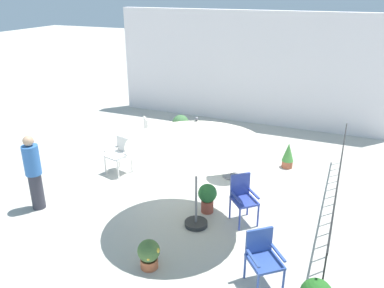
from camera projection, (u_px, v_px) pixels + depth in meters
name	position (u px, v px, depth m)	size (l,w,h in m)	color
ground_plane	(188.00, 184.00, 8.94)	(60.00, 60.00, 0.00)	#B7B3A7
villa_facade	(248.00, 68.00, 12.47)	(8.96, 0.30, 3.57)	white
terrace_railing	(338.00, 183.00, 7.53)	(0.03, 5.57, 1.01)	black
patio_umbrella_0	(196.00, 133.00, 6.67)	(2.50, 2.50, 2.18)	#2D2D2D
cafe_table_0	(232.00, 156.00, 9.08)	(0.76, 0.76, 0.77)	white
patio_chair_0	(263.00, 255.00, 5.80)	(0.66, 0.66, 0.87)	#334F9D
patio_chair_1	(120.00, 152.00, 9.33)	(0.60, 0.59, 0.87)	white
patio_chair_2	(151.00, 129.00, 10.88)	(0.64, 0.64, 0.85)	white
patio_chair_3	(243.00, 195.00, 7.36)	(0.62, 0.63, 0.94)	#3043A1
potted_plant_0	(288.00, 155.00, 9.64)	(0.29, 0.29, 0.65)	#B75D40
potted_plant_1	(207.00, 196.00, 7.71)	(0.38, 0.38, 0.61)	#9C4737
potted_plant_2	(194.00, 150.00, 9.96)	(0.42, 0.41, 0.57)	#A55831
potted_plant_4	(149.00, 254.00, 6.19)	(0.38, 0.37, 0.51)	#B75F3B
potted_plant_5	(181.00, 124.00, 11.69)	(0.51, 0.51, 0.66)	#A74B30
standing_person	(34.00, 172.00, 7.68)	(0.34, 0.34, 1.59)	#33333D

